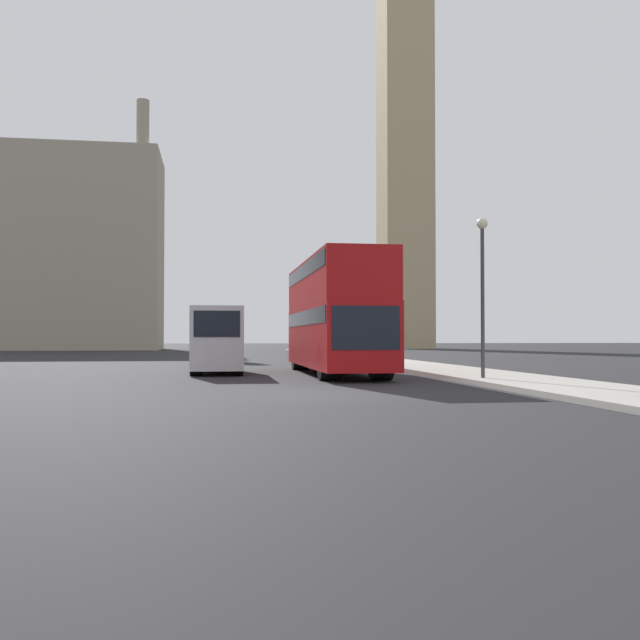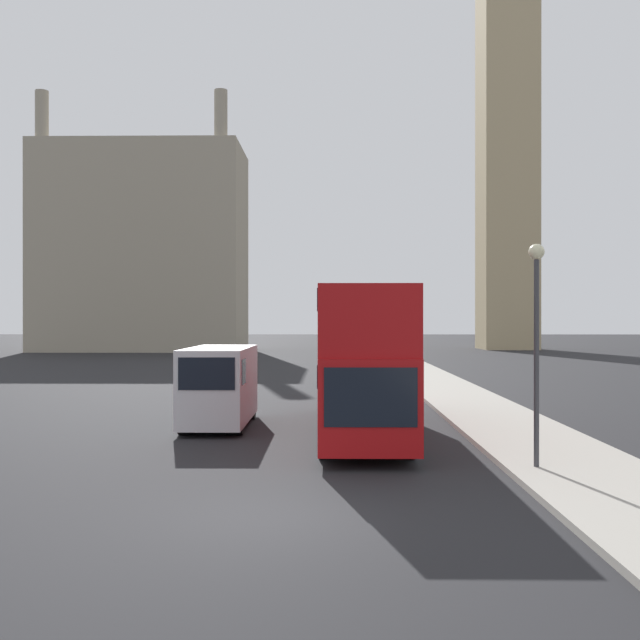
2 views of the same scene
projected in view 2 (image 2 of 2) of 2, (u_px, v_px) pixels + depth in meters
name	position (u px, v px, depth m)	size (l,w,h in m)	color
ground_plane	(275.00, 517.00, 12.66)	(300.00, 300.00, 0.00)	black
clock_tower	(507.00, 38.00, 83.23)	(6.68, 6.85, 71.19)	tan
building_block_distant	(143.00, 249.00, 79.93)	(22.30, 11.54, 27.63)	#9E937F
red_double_decker_bus	(360.00, 354.00, 21.95)	(2.48, 11.26, 4.37)	#A80F11
white_van	(219.00, 385.00, 23.27)	(1.99, 5.03, 2.60)	silver
street_lamp	(537.00, 318.00, 16.30)	(0.36, 0.36, 5.10)	#38383D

